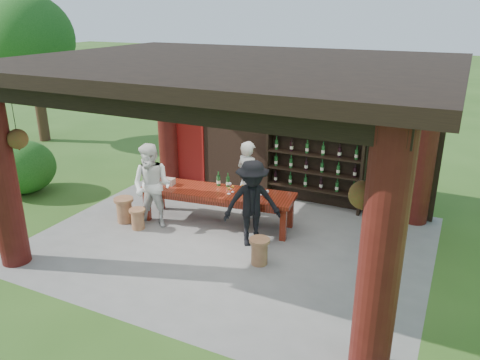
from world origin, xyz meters
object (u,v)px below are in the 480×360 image
at_px(tasting_table, 217,196).
at_px(napkin_basket, 168,182).
at_px(host, 248,179).
at_px(stool_near_right, 259,251).
at_px(stool_near_left, 138,218).
at_px(wine_shelf, 314,164).
at_px(stool_far_left, 124,209).
at_px(guest_woman, 152,186).
at_px(guest_man, 252,203).

xyz_separation_m(tasting_table, napkin_basket, (-1.11, -0.15, 0.19)).
distance_m(tasting_table, host, 0.82).
xyz_separation_m(stool_near_right, host, (-1.08, 1.84, 0.59)).
bearing_deg(stool_near_left, tasting_table, 34.95).
height_order(wine_shelf, stool_far_left, wine_shelf).
bearing_deg(tasting_table, stool_near_left, -145.05).
xyz_separation_m(stool_near_left, guest_woman, (0.21, 0.28, 0.65)).
bearing_deg(napkin_basket, stool_far_left, -137.71).
bearing_deg(wine_shelf, stool_near_right, -90.60).
height_order(stool_near_right, guest_man, guest_man).
relative_size(wine_shelf, guest_woman, 1.27).
distance_m(wine_shelf, guest_man, 2.42).
bearing_deg(guest_man, guest_woman, 148.88).
bearing_deg(guest_woman, napkin_basket, 79.29).
distance_m(guest_man, napkin_basket, 2.19).
height_order(stool_far_left, napkin_basket, napkin_basket).
xyz_separation_m(stool_near_right, napkin_basket, (-2.59, 1.01, 0.56)).
xyz_separation_m(guest_woman, guest_man, (2.19, 0.15, -0.04)).
xyz_separation_m(wine_shelf, stool_near_left, (-2.87, -2.80, -0.77)).
bearing_deg(guest_woman, guest_man, -2.34).
bearing_deg(stool_far_left, guest_man, 5.53).
bearing_deg(tasting_table, napkin_basket, -172.33).
bearing_deg(tasting_table, guest_man, -26.74).
bearing_deg(wine_shelf, napkin_basket, -142.65).
bearing_deg(host, wine_shelf, -112.94).
xyz_separation_m(stool_near_left, stool_near_right, (2.84, -0.20, 0.03)).
bearing_deg(stool_near_right, tasting_table, 141.85).
distance_m(host, guest_woman, 2.06).
relative_size(wine_shelf, napkin_basket, 8.69).
distance_m(wine_shelf, tasting_table, 2.41).
distance_m(stool_far_left, guest_woman, 0.91).
xyz_separation_m(stool_far_left, guest_woman, (0.68, 0.13, 0.60)).
relative_size(stool_near_right, guest_man, 0.29).
relative_size(stool_far_left, napkin_basket, 2.09).
height_order(stool_far_left, host, host).
bearing_deg(tasting_table, wine_shelf, 50.84).
distance_m(stool_near_left, stool_far_left, 0.49).
relative_size(stool_near_left, host, 0.26).
distance_m(host, guest_man, 1.37).
bearing_deg(napkin_basket, guest_man, -9.84).
height_order(guest_woman, napkin_basket, guest_woman).
bearing_deg(napkin_basket, stool_near_right, -21.28).
xyz_separation_m(host, napkin_basket, (-1.51, -0.83, -0.03)).
height_order(tasting_table, stool_near_left, tasting_table).
bearing_deg(stool_near_left, guest_woman, 53.00).
height_order(stool_near_left, guest_man, guest_man).
bearing_deg(guest_woman, stool_near_left, -133.29).
height_order(stool_far_left, guest_man, guest_man).
bearing_deg(tasting_table, guest_woman, -149.70).
distance_m(wine_shelf, guest_woman, 3.67).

